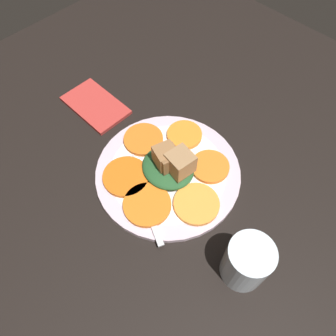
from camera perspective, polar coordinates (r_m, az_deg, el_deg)
table_slab at (r=64.74cm, az=0.00°, el=-1.47°), size 120.00×120.00×2.00cm
plate at (r=63.44cm, az=0.00°, el=-0.76°), size 27.97×27.97×1.05cm
carrot_slice_0 at (r=59.31cm, az=4.98°, el=-6.23°), size 8.34×8.34×0.81cm
carrot_slice_1 at (r=63.50cm, az=7.33°, el=0.26°), size 7.47×7.47×0.81cm
carrot_slice_2 at (r=67.56cm, az=2.88°, el=5.81°), size 7.20×7.20×0.81cm
carrot_slice_3 at (r=66.93cm, az=-4.31°, el=5.00°), size 8.02×8.02×0.81cm
carrot_slice_4 at (r=62.32cm, az=-7.35°, el=-1.48°), size 8.79×8.79×0.81cm
carrot_slice_5 at (r=59.14cm, az=-3.66°, el=-6.37°), size 8.71×8.71×0.81cm
center_pile at (r=60.68cm, az=0.34°, el=0.69°), size 10.37×9.33×6.62cm
fork at (r=60.29cm, az=-4.45°, el=-4.73°), size 18.34×9.74×0.40cm
water_glass at (r=53.43cm, az=13.52°, el=-15.64°), size 7.12×7.12×9.22cm
napkin at (r=76.04cm, az=-12.52°, el=10.62°), size 14.72×8.83×0.80cm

